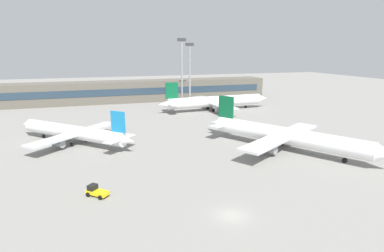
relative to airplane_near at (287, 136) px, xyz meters
The scene contains 8 objects.
ground_plane 29.69m from the airplane_near, 144.69° to the left, with size 400.00×400.00×0.00m, color gray.
terminal_building 85.14m from the airplane_near, 106.43° to the left, with size 122.55×12.13×9.00m.
airplane_near is the anchor object (origin of this frame).
airplane_mid 50.84m from the airplane_near, 155.87° to the left, with size 28.43×28.42×9.19m.
airplane_far 50.48m from the airplane_near, 86.46° to the left, with size 44.78×31.22×11.06m.
baggage_tug_yellow 43.20m from the airplane_near, 165.31° to the right, with size 3.66×3.54×1.75m.
floodlight_tower_west 65.94m from the airplane_near, 92.38° to the left, with size 3.20×0.80×24.87m.
floodlight_tower_east 62.48m from the airplane_near, 96.67° to the left, with size 3.20×0.80×26.53m.
Camera 1 is at (-17.28, -35.91, 22.21)m, focal length 29.66 mm.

